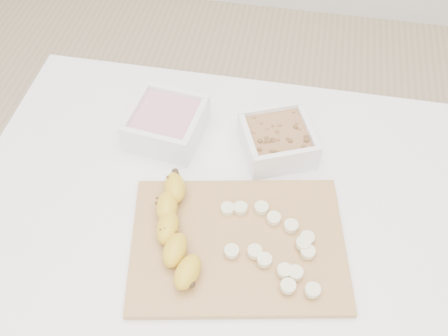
% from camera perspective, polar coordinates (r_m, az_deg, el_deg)
% --- Properties ---
extents(ground, '(3.50, 3.50, 0.00)m').
position_cam_1_polar(ground, '(1.65, -0.20, -18.29)').
color(ground, '#C6AD89').
rests_on(ground, ground).
extents(table, '(1.00, 0.70, 0.75)m').
position_cam_1_polar(table, '(1.06, -0.29, -6.43)').
color(table, white).
rests_on(table, ground).
extents(bowl_yogurt, '(0.16, 0.16, 0.07)m').
position_cam_1_polar(bowl_yogurt, '(1.06, -6.63, 5.17)').
color(bowl_yogurt, white).
rests_on(bowl_yogurt, table).
extents(bowl_granola, '(0.18, 0.18, 0.06)m').
position_cam_1_polar(bowl_granola, '(1.03, 6.13, 3.26)').
color(bowl_granola, white).
rests_on(bowl_granola, table).
extents(cutting_board, '(0.43, 0.34, 0.01)m').
position_cam_1_polar(cutting_board, '(0.92, 1.61, -8.66)').
color(cutting_board, '#B27D51').
rests_on(cutting_board, table).
extents(banana, '(0.10, 0.24, 0.04)m').
position_cam_1_polar(banana, '(0.90, -5.42, -7.14)').
color(banana, gold).
rests_on(banana, cutting_board).
extents(banana_slices, '(0.20, 0.18, 0.02)m').
position_cam_1_polar(banana_slices, '(0.90, 5.93, -8.71)').
color(banana_slices, beige).
rests_on(banana_slices, cutting_board).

